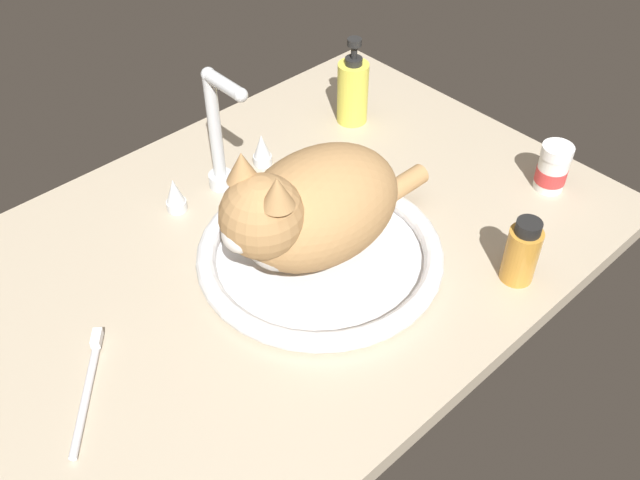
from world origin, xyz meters
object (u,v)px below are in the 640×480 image
(pill_bottle, at_px, (553,169))
(soap_pump_bottle, at_px, (353,91))
(sink_basin, at_px, (320,254))
(faucet, at_px, (219,146))
(amber_bottle, at_px, (522,252))
(toothbrush, at_px, (87,388))
(cat, at_px, (309,209))

(pill_bottle, relative_size, soap_pump_bottle, 0.50)
(sink_basin, xyz_separation_m, faucet, (0.00, 0.23, 0.07))
(faucet, bearing_deg, amber_bottle, -67.84)
(toothbrush, bearing_deg, pill_bottle, -11.78)
(pill_bottle, distance_m, soap_pump_bottle, 0.37)
(soap_pump_bottle, bearing_deg, toothbrush, -162.91)
(amber_bottle, bearing_deg, cat, 133.28)
(pill_bottle, height_order, toothbrush, pill_bottle)
(cat, height_order, amber_bottle, cat)
(pill_bottle, bearing_deg, soap_pump_bottle, 105.09)
(cat, relative_size, toothbrush, 2.54)
(sink_basin, relative_size, amber_bottle, 3.45)
(sink_basin, height_order, amber_bottle, amber_bottle)
(faucet, bearing_deg, cat, -95.24)
(toothbrush, bearing_deg, sink_basin, -4.24)
(faucet, bearing_deg, soap_pump_bottle, -0.35)
(faucet, relative_size, toothbrush, 1.47)
(cat, height_order, soap_pump_bottle, cat)
(sink_basin, relative_size, cat, 0.96)
(toothbrush, bearing_deg, faucet, 29.22)
(pill_bottle, bearing_deg, cat, 162.42)
(sink_basin, distance_m, pill_bottle, 0.41)
(pill_bottle, bearing_deg, toothbrush, 168.22)
(faucet, xyz_separation_m, cat, (-0.02, -0.23, 0.03))
(amber_bottle, bearing_deg, faucet, 112.16)
(faucet, xyz_separation_m, soap_pump_bottle, (0.29, -0.00, -0.02))
(cat, relative_size, pill_bottle, 4.61)
(pill_bottle, relative_size, toothbrush, 0.55)
(faucet, distance_m, cat, 0.23)
(toothbrush, bearing_deg, cat, -4.51)
(sink_basin, distance_m, toothbrush, 0.36)
(amber_bottle, xyz_separation_m, toothbrush, (-0.54, 0.24, -0.04))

